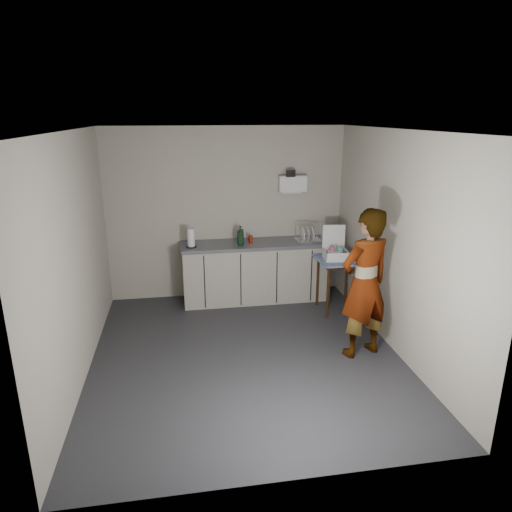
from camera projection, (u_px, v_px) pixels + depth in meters
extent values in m
plane|color=#28282D|center=(246.00, 355.00, 5.46)|extent=(4.00, 4.00, 0.00)
cube|color=#B9B2A1|center=(227.00, 214.00, 6.95)|extent=(3.60, 0.02, 2.60)
cube|color=#B9B2A1|center=(396.00, 244.00, 5.36)|extent=(0.02, 4.00, 2.60)
cube|color=#B9B2A1|center=(77.00, 259.00, 4.80)|extent=(0.02, 4.00, 2.60)
cube|color=white|center=(244.00, 131.00, 4.69)|extent=(3.60, 4.00, 0.01)
cube|color=black|center=(256.00, 296.00, 7.12)|extent=(2.20, 0.52, 0.08)
cube|color=beige|center=(256.00, 272.00, 7.00)|extent=(2.20, 0.58, 0.86)
cube|color=#53545E|center=(256.00, 244.00, 6.86)|extent=(2.24, 0.62, 0.05)
cube|color=black|center=(205.00, 282.00, 6.60)|extent=(0.02, 0.01, 0.80)
cube|color=black|center=(241.00, 280.00, 6.68)|extent=(0.02, 0.01, 0.80)
cube|color=black|center=(277.00, 278.00, 6.77)|extent=(0.01, 0.01, 0.80)
cube|color=black|center=(311.00, 276.00, 6.85)|extent=(0.02, 0.01, 0.80)
cube|color=white|center=(292.00, 183.00, 6.90)|extent=(0.42, 0.16, 0.24)
cube|color=white|center=(291.00, 192.00, 6.99)|extent=(0.30, 0.06, 0.04)
cube|color=black|center=(291.00, 174.00, 6.77)|extent=(0.14, 0.02, 0.10)
cylinder|color=#3D200E|center=(328.00, 293.00, 6.36)|extent=(0.04, 0.04, 0.72)
cylinder|color=#3D200E|center=(358.00, 291.00, 6.44)|extent=(0.04, 0.04, 0.72)
cylinder|color=#3D200E|center=(318.00, 282.00, 6.78)|extent=(0.04, 0.04, 0.72)
cylinder|color=#3D200E|center=(346.00, 280.00, 6.86)|extent=(0.04, 0.04, 0.72)
cube|color=#3D200E|center=(339.00, 262.00, 6.50)|extent=(0.55, 0.55, 0.04)
cube|color=#1B37A4|center=(339.00, 260.00, 6.49)|extent=(0.62, 0.62, 0.03)
imported|color=#B2A593|center=(365.00, 284.00, 5.24)|extent=(0.75, 0.61, 1.78)
imported|color=black|center=(240.00, 236.00, 6.67)|extent=(0.15, 0.15, 0.29)
cylinder|color=red|center=(251.00, 239.00, 6.83)|extent=(0.06, 0.06, 0.11)
cylinder|color=black|center=(242.00, 236.00, 6.81)|extent=(0.06, 0.06, 0.21)
cylinder|color=black|center=(191.00, 247.00, 6.62)|extent=(0.15, 0.15, 0.01)
cylinder|color=white|center=(191.00, 237.00, 6.58)|extent=(0.11, 0.11, 0.26)
cube|color=white|center=(308.00, 240.00, 6.95)|extent=(0.38, 0.28, 0.02)
cylinder|color=white|center=(300.00, 234.00, 6.77)|extent=(0.01, 0.01, 0.24)
cylinder|color=white|center=(322.00, 233.00, 6.82)|extent=(0.01, 0.01, 0.24)
cylinder|color=white|center=(296.00, 230.00, 7.00)|extent=(0.01, 0.01, 0.24)
cylinder|color=white|center=(317.00, 229.00, 7.05)|extent=(0.01, 0.01, 0.24)
cylinder|color=white|center=(303.00, 233.00, 6.90)|extent=(0.05, 0.21, 0.21)
cylinder|color=white|center=(307.00, 233.00, 6.91)|extent=(0.05, 0.21, 0.21)
cylinder|color=white|center=(312.00, 233.00, 6.92)|extent=(0.05, 0.21, 0.21)
cube|color=white|center=(335.00, 258.00, 6.48)|extent=(0.36, 0.36, 0.01)
cube|color=white|center=(338.00, 257.00, 6.31)|extent=(0.32, 0.05, 0.12)
cube|color=white|center=(333.00, 251.00, 6.61)|extent=(0.32, 0.05, 0.12)
cube|color=white|center=(324.00, 254.00, 6.46)|extent=(0.05, 0.32, 0.12)
cube|color=white|center=(346.00, 254.00, 6.47)|extent=(0.05, 0.32, 0.12)
cube|color=white|center=(334.00, 236.00, 6.56)|extent=(0.32, 0.05, 0.32)
cylinder|color=silver|center=(335.00, 254.00, 6.46)|extent=(0.22, 0.22, 0.12)
sphere|color=#E55494|center=(332.00, 249.00, 6.40)|extent=(0.07, 0.07, 0.07)
sphere|color=#4FA8D6|center=(340.00, 249.00, 6.40)|extent=(0.07, 0.07, 0.07)
sphere|color=#4FC067|center=(335.00, 247.00, 6.49)|extent=(0.07, 0.07, 0.07)
sphere|color=#E55494|center=(332.00, 248.00, 6.48)|extent=(0.07, 0.07, 0.07)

